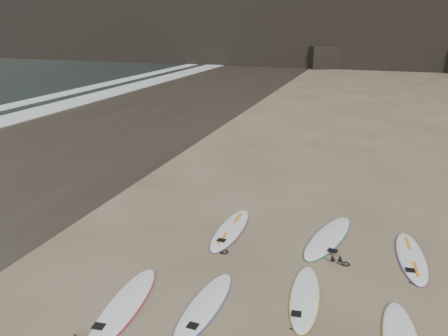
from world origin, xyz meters
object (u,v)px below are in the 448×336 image
Objects in this scene: surfboard_7 at (411,257)px; surfboard_1 at (205,305)px; surfboard_0 at (124,305)px; surfboard_2 at (305,296)px; surfboard_5 at (230,229)px; surfboard_6 at (328,237)px.

surfboard_1 is at bearing -145.31° from surfboard_7.
surfboard_0 is at bearing -158.60° from surfboard_1.
surfboard_1 is 1.95m from surfboard_2.
surfboard_0 reaches higher than surfboard_7.
surfboard_0 is 1.11× the size of surfboard_1.
surfboard_0 is 1.16× the size of surfboard_2.
surfboard_6 reaches higher than surfboard_5.
surfboard_6 reaches higher than surfboard_2.
surfboard_1 is 0.92× the size of surfboard_5.
surfboard_7 is at bearing 0.41° from surfboard_5.
surfboard_6 reaches higher than surfboard_0.
surfboard_6 is at bearing 163.85° from surfboard_7.
surfboard_0 is at bearing -161.83° from surfboard_2.
surfboard_5 is 1.05× the size of surfboard_7.
surfboard_5 is (-0.53, 3.16, 0.00)m from surfboard_1.
surfboard_7 is (4.31, 0.02, -0.00)m from surfboard_5.
surfboard_0 is 3.76m from surfboard_5.
surfboard_0 is 6.38m from surfboard_7.
surfboard_2 is 3.07m from surfboard_7.
surfboard_6 is (2.43, 0.38, 0.00)m from surfboard_5.
surfboard_7 is at bearing 42.79° from surfboard_1.
surfboard_2 is (3.18, 1.38, -0.01)m from surfboard_0.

